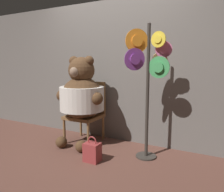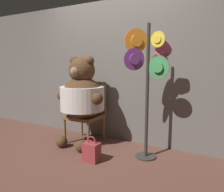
{
  "view_description": "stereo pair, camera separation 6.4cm",
  "coord_description": "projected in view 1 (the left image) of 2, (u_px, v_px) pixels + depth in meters",
  "views": [
    {
      "loc": [
        1.64,
        -2.64,
        1.27
      ],
      "look_at": [
        0.2,
        0.1,
        0.81
      ],
      "focal_mm": 35.0,
      "sensor_mm": 36.0,
      "label": 1
    },
    {
      "loc": [
        1.7,
        -2.61,
        1.27
      ],
      "look_at": [
        0.2,
        0.1,
        0.81
      ],
      "focal_mm": 35.0,
      "sensor_mm": 36.0,
      "label": 2
    }
  ],
  "objects": [
    {
      "name": "ground_plane",
      "position": [
        97.0,
        149.0,
        3.26
      ],
      "size": [
        14.0,
        14.0,
        0.0
      ],
      "primitive_type": "plane",
      "color": "brown"
    },
    {
      "name": "teddy_bear",
      "position": [
        82.0,
        95.0,
        3.38
      ],
      "size": [
        0.83,
        0.73,
        1.38
      ],
      "color": "#4C331E",
      "rests_on": "ground_plane"
    },
    {
      "name": "hat_display_rack",
      "position": [
        149.0,
        75.0,
        2.8
      ],
      "size": [
        0.52,
        0.46,
        1.77
      ],
      "color": "#332D28",
      "rests_on": "ground_plane"
    },
    {
      "name": "handbag_on_ground",
      "position": [
        92.0,
        152.0,
        2.84
      ],
      "size": [
        0.2,
        0.16,
        0.34
      ],
      "color": "maroon",
      "rests_on": "ground_plane"
    },
    {
      "name": "wall_back",
      "position": [
        115.0,
        72.0,
        3.6
      ],
      "size": [
        8.0,
        0.1,
        2.27
      ],
      "color": "#66605B",
      "rests_on": "ground_plane"
    },
    {
      "name": "chair",
      "position": [
        87.0,
        110.0,
        3.59
      ],
      "size": [
        0.52,
        0.51,
        0.97
      ],
      "color": "brown",
      "rests_on": "ground_plane"
    }
  ]
}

